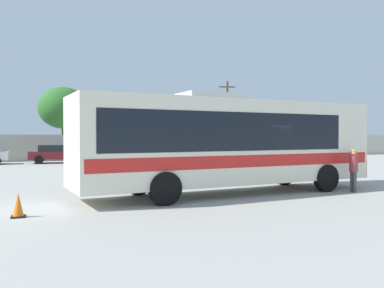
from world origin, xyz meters
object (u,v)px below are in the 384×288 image
(coach_bus_cream_red, at_px, (227,141))
(traffic_cone_on_apron, at_px, (18,206))
(parked_car_third_maroon, at_px, (137,152))
(attendant_by_bus_door, at_px, (353,168))
(utility_pole_near, at_px, (227,117))
(roadside_tree_midleft, at_px, (63,108))
(parked_car_second_maroon, at_px, (56,153))

(coach_bus_cream_red, relative_size, traffic_cone_on_apron, 18.33)
(parked_car_third_maroon, bearing_deg, attendant_by_bus_door, -80.52)
(utility_pole_near, bearing_deg, parked_car_third_maroon, -149.93)
(coach_bus_cream_red, xyz_separation_m, traffic_cone_on_apron, (-6.98, -2.01, -1.64))
(roadside_tree_midleft, relative_size, traffic_cone_on_apron, 11.01)
(coach_bus_cream_red, xyz_separation_m, attendant_by_bus_door, (4.74, -1.18, -1.02))
(coach_bus_cream_red, height_order, utility_pole_near, utility_pole_near)
(parked_car_second_maroon, bearing_deg, utility_pole_near, 20.80)
(attendant_by_bus_door, height_order, roadside_tree_midleft, roadside_tree_midleft)
(roadside_tree_midleft, bearing_deg, parked_car_third_maroon, -58.56)
(utility_pole_near, xyz_separation_m, roadside_tree_midleft, (-17.09, 2.26, 0.71))
(utility_pole_near, relative_size, roadside_tree_midleft, 1.15)
(roadside_tree_midleft, distance_m, traffic_cone_on_apron, 31.73)
(traffic_cone_on_apron, bearing_deg, parked_car_second_maroon, 85.74)
(coach_bus_cream_red, relative_size, parked_car_third_maroon, 2.52)
(parked_car_second_maroon, relative_size, roadside_tree_midleft, 0.60)
(coach_bus_cream_red, xyz_separation_m, parked_car_third_maroon, (1.15, 20.29, -1.14))
(parked_car_second_maroon, distance_m, traffic_cone_on_apron, 22.21)
(attendant_by_bus_door, distance_m, parked_car_third_maroon, 21.77)
(attendant_by_bus_door, distance_m, roadside_tree_midleft, 32.03)
(coach_bus_cream_red, distance_m, parked_car_second_maroon, 20.86)
(coach_bus_cream_red, height_order, parked_car_third_maroon, coach_bus_cream_red)
(parked_car_second_maroon, distance_m, parked_car_third_maroon, 6.48)
(coach_bus_cream_red, distance_m, attendant_by_bus_door, 4.99)
(parked_car_second_maroon, bearing_deg, roadside_tree_midleft, 83.79)
(parked_car_second_maroon, height_order, utility_pole_near, utility_pole_near)
(coach_bus_cream_red, distance_m, parked_car_third_maroon, 20.35)
(roadside_tree_midleft, bearing_deg, attendant_by_bus_door, -73.40)
(traffic_cone_on_apron, bearing_deg, utility_pole_near, 55.78)
(roadside_tree_midleft, bearing_deg, parked_car_second_maroon, -96.21)
(coach_bus_cream_red, height_order, attendant_by_bus_door, coach_bus_cream_red)
(coach_bus_cream_red, bearing_deg, attendant_by_bus_door, -14.02)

